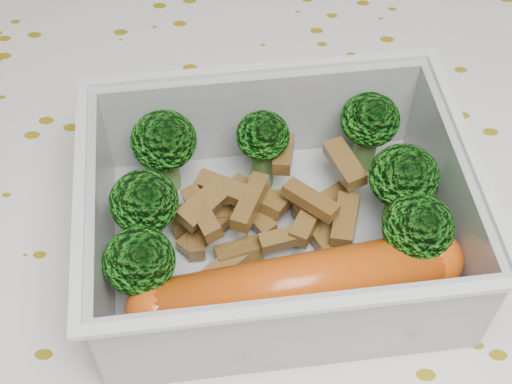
{
  "coord_description": "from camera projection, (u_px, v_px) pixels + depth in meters",
  "views": [
    {
      "loc": [
        0.0,
        -0.22,
        1.08
      ],
      "look_at": [
        -0.0,
        0.01,
        0.78
      ],
      "focal_mm": 50.0,
      "sensor_mm": 36.0,
      "label": 1
    }
  ],
  "objects": [
    {
      "name": "dining_table",
      "position": [
        263.0,
        309.0,
        0.46
      ],
      "size": [
        1.4,
        0.9,
        0.75
      ],
      "color": "brown",
      "rests_on": "ground"
    },
    {
      "name": "tablecloth",
      "position": [
        264.0,
        268.0,
        0.42
      ],
      "size": [
        1.46,
        0.96,
        0.19
      ],
      "color": "white",
      "rests_on": "dining_table"
    },
    {
      "name": "lunch_container",
      "position": [
        278.0,
        224.0,
        0.37
      ],
      "size": [
        0.21,
        0.18,
        0.07
      ],
      "color": "#B8BDC4",
      "rests_on": "tablecloth"
    },
    {
      "name": "broccoli_florets",
      "position": [
        274.0,
        185.0,
        0.36
      ],
      "size": [
        0.17,
        0.13,
        0.05
      ],
      "color": "#608C3F",
      "rests_on": "lunch_container"
    },
    {
      "name": "meat_pile",
      "position": [
        263.0,
        213.0,
        0.38
      ],
      "size": [
        0.1,
        0.08,
        0.03
      ],
      "color": "brown",
      "rests_on": "lunch_container"
    },
    {
      "name": "sausage",
      "position": [
        298.0,
        285.0,
        0.34
      ],
      "size": [
        0.16,
        0.06,
        0.03
      ],
      "color": "#B7440D",
      "rests_on": "lunch_container"
    }
  ]
}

